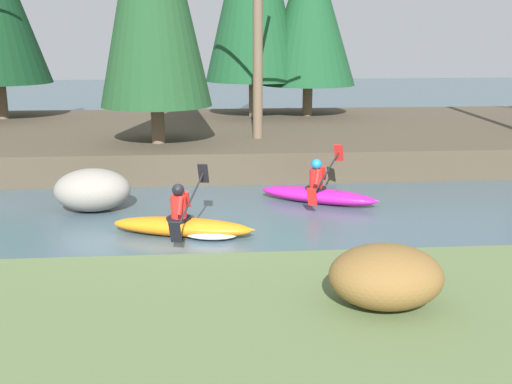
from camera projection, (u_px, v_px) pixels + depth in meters
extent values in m
plane|color=#425660|center=(188.00, 238.00, 11.14)|extent=(90.00, 90.00, 0.00)
cube|color=#4C4233|center=(196.00, 138.00, 19.79)|extent=(44.00, 9.97, 0.81)
cylinder|color=brown|center=(2.00, 101.00, 21.41)|extent=(0.36, 0.36, 1.26)
cylinder|color=brown|center=(158.00, 124.00, 16.42)|extent=(0.36, 0.36, 1.03)
cylinder|color=#7A664C|center=(254.00, 99.00, 22.12)|extent=(0.36, 0.36, 1.29)
cylinder|color=brown|center=(307.00, 100.00, 22.26)|extent=(0.36, 0.36, 1.14)
cone|color=#194C28|center=(309.00, 9.00, 21.45)|extent=(3.44, 3.44, 5.37)
cylinder|color=brown|center=(258.00, 68.00, 16.87)|extent=(0.28, 0.28, 3.98)
ellipsoid|color=brown|center=(386.00, 276.00, 6.66)|extent=(1.28, 1.07, 0.69)
ellipsoid|color=#C61999|center=(318.00, 195.00, 13.52)|extent=(2.66, 1.81, 0.34)
cone|color=#C61999|center=(372.00, 201.00, 13.03)|extent=(0.40, 0.34, 0.20)
cylinder|color=black|center=(316.00, 189.00, 13.50)|extent=(0.65, 0.65, 0.08)
cylinder|color=red|center=(316.00, 178.00, 13.44)|extent=(0.41, 0.41, 0.42)
sphere|color=#1E89D1|center=(317.00, 164.00, 13.36)|extent=(0.31, 0.31, 0.23)
cylinder|color=red|center=(324.00, 173.00, 13.59)|extent=(0.19, 0.24, 0.35)
cylinder|color=red|center=(317.00, 177.00, 13.17)|extent=(0.19, 0.24, 0.35)
cylinder|color=black|center=(326.00, 174.00, 13.32)|extent=(0.94, 1.70, 0.65)
cube|color=red|center=(339.00, 153.00, 14.08)|extent=(0.25, 0.23, 0.41)
cube|color=red|center=(312.00, 197.00, 12.55)|extent=(0.25, 0.23, 0.41)
ellipsoid|color=orange|center=(182.00, 227.00, 11.27)|extent=(2.76, 1.26, 0.34)
cone|color=orange|center=(246.00, 230.00, 11.06)|extent=(0.39, 0.28, 0.20)
cylinder|color=black|center=(179.00, 219.00, 11.24)|extent=(0.59, 0.59, 0.08)
cylinder|color=red|center=(179.00, 207.00, 11.18)|extent=(0.37, 0.37, 0.42)
sphere|color=black|center=(178.00, 190.00, 11.10)|extent=(0.28, 0.28, 0.23)
cylinder|color=red|center=(187.00, 199.00, 11.37)|extent=(0.14, 0.24, 0.35)
cylinder|color=red|center=(180.00, 206.00, 10.91)|extent=(0.14, 0.24, 0.35)
cylinder|color=black|center=(190.00, 201.00, 11.11)|extent=(0.52, 1.86, 0.65)
cube|color=black|center=(203.00, 173.00, 11.94)|extent=(0.23, 0.20, 0.41)
cube|color=black|center=(175.00, 232.00, 10.28)|extent=(0.23, 0.20, 0.41)
ellipsoid|color=white|center=(210.00, 232.00, 11.20)|extent=(1.24, 0.96, 0.18)
ellipsoid|color=gray|center=(92.00, 190.00, 12.85)|extent=(1.62, 1.27, 0.91)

